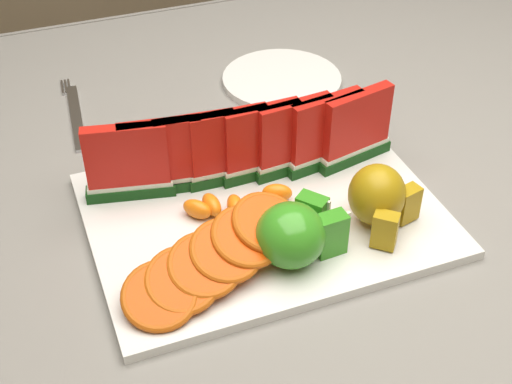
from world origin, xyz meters
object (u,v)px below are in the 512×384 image
at_px(fork, 75,114).
at_px(apple_cluster, 296,233).
at_px(pear_cluster, 379,197).
at_px(side_plate, 282,80).
at_px(platter, 264,215).

bearing_deg(fork, apple_cluster, -65.89).
bearing_deg(apple_cluster, pear_cluster, 8.52).
xyz_separation_m(pear_cluster, side_plate, (0.03, 0.35, -0.05)).
relative_size(apple_cluster, fork, 0.59).
bearing_deg(fork, side_plate, -3.50).
relative_size(platter, pear_cluster, 4.12).
bearing_deg(platter, fork, 119.08).
height_order(pear_cluster, fork, pear_cluster).
distance_m(pear_cluster, side_plate, 0.35).
bearing_deg(side_plate, apple_cluster, -110.50).
xyz_separation_m(platter, apple_cluster, (0.00, -0.08, 0.04)).
relative_size(side_plate, fork, 1.16).
distance_m(platter, apple_cluster, 0.09).
bearing_deg(fork, pear_cluster, -52.87).
bearing_deg(apple_cluster, fork, 114.11).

